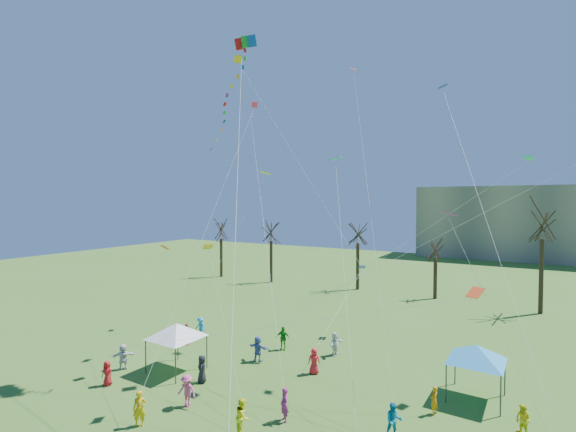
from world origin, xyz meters
The scene contains 6 objects.
bare_tree_row centered at (2.40, 35.68, 7.22)m, with size 68.93×7.78×12.33m.
big_box_kite centered at (-6.50, 8.40, 18.83)m, with size 5.39×7.42×25.88m.
canopy_tent_white centered at (-9.46, 5.84, 2.84)m, with size 4.47×4.47×3.36m.
canopy_tent_blue centered at (9.02, 11.78, 2.77)m, with size 4.36×4.36×3.27m.
festival_crowd centered at (-2.11, 6.59, 0.88)m, with size 27.37×15.37×1.86m.
small_kites_aloft centered at (0.66, 11.01, 13.10)m, with size 28.22×17.56×33.02m.
Camera 1 is at (10.95, -14.22, 11.77)m, focal length 25.00 mm.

